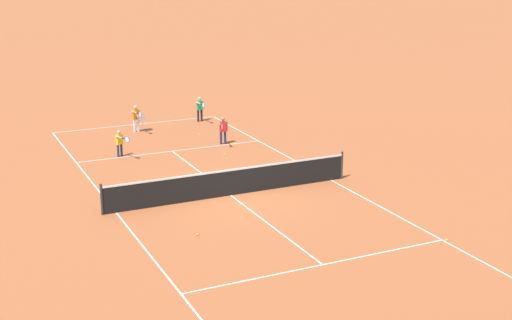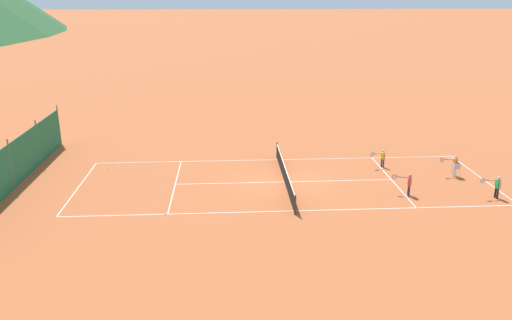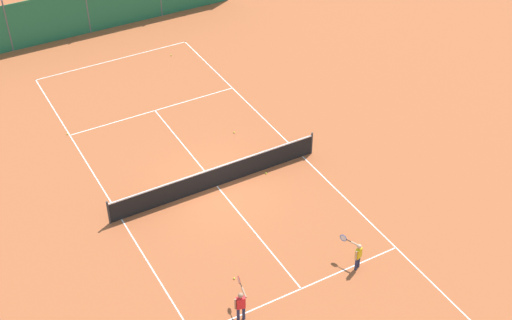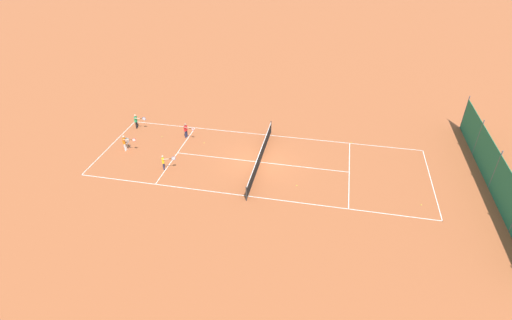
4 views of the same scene
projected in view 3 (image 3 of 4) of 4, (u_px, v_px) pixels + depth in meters
name	position (u px, v px, depth m)	size (l,w,h in m)	color
ground_plane	(217.00, 186.00, 28.89)	(600.00, 600.00, 0.00)	#A8542D
court_line_markings	(217.00, 186.00, 28.89)	(8.25, 23.85, 0.01)	white
tennis_net	(216.00, 176.00, 28.59)	(9.18, 0.08, 1.06)	#2D2D2D
windscreen_fence_far	(88.00, 11.00, 38.85)	(17.28, 0.08, 2.90)	#236B42
player_far_service	(357.00, 254.00, 24.86)	(0.38, 1.00, 1.14)	#23284C
player_far_baseline	(241.00, 303.00, 22.98)	(0.59, 0.99, 1.24)	#23284C
tennis_ball_far_corner	(234.00, 132.00, 31.85)	(0.07, 0.07, 0.07)	#CCE033
tennis_ball_by_net_right	(67.00, 134.00, 31.75)	(0.07, 0.07, 0.07)	#CCE033
tennis_ball_mid_court	(171.00, 55.00, 37.50)	(0.07, 0.07, 0.07)	#CCE033
tennis_ball_service_box	(266.00, 173.00, 29.50)	(0.07, 0.07, 0.07)	#CCE033
tennis_ball_alley_right	(234.00, 278.00, 24.79)	(0.07, 0.07, 0.07)	#CCE033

